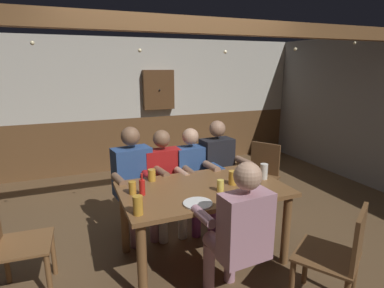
% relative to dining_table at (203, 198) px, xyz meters
% --- Properties ---
extents(ground_plane, '(7.73, 7.73, 0.00)m').
position_rel_dining_table_xyz_m(ground_plane, '(0.00, 0.16, -0.64)').
color(ground_plane, brown).
extents(back_wall_upper, '(6.44, 0.12, 1.40)m').
position_rel_dining_table_xyz_m(back_wall_upper, '(0.00, 3.12, 1.00)').
color(back_wall_upper, beige).
extents(back_wall_wainscot, '(6.44, 0.12, 0.95)m').
position_rel_dining_table_xyz_m(back_wall_wainscot, '(0.00, 3.12, -0.17)').
color(back_wall_wainscot, brown).
rests_on(back_wall_wainscot, ground_plane).
extents(ceiling_beam, '(5.79, 0.14, 0.16)m').
position_rel_dining_table_xyz_m(ceiling_beam, '(0.00, 0.52, 1.62)').
color(ceiling_beam, brown).
extents(dining_table, '(1.55, 0.93, 0.75)m').
position_rel_dining_table_xyz_m(dining_table, '(0.00, 0.00, 0.00)').
color(dining_table, brown).
rests_on(dining_table, ground_plane).
extents(person_0, '(0.59, 0.58, 1.24)m').
position_rel_dining_table_xyz_m(person_0, '(-0.51, 0.71, 0.04)').
color(person_0, '#2D4C84').
rests_on(person_0, ground_plane).
extents(person_1, '(0.55, 0.50, 1.17)m').
position_rel_dining_table_xyz_m(person_1, '(-0.17, 0.69, 0.00)').
color(person_1, '#AD1919').
rests_on(person_1, ground_plane).
extents(person_2, '(0.54, 0.55, 1.17)m').
position_rel_dining_table_xyz_m(person_2, '(0.18, 0.68, -0.00)').
color(person_2, '#2D4C84').
rests_on(person_2, ground_plane).
extents(person_3, '(0.55, 0.55, 1.23)m').
position_rel_dining_table_xyz_m(person_3, '(0.53, 0.70, 0.04)').
color(person_3, black).
rests_on(person_3, ground_plane).
extents(person_4, '(0.55, 0.51, 1.22)m').
position_rel_dining_table_xyz_m(person_4, '(-0.01, -0.69, 0.03)').
color(person_4, '#B78493').
rests_on(person_4, ground_plane).
extents(chair_empty_near_right, '(0.61, 0.61, 0.88)m').
position_rel_dining_table_xyz_m(chair_empty_near_right, '(0.66, -1.03, -0.17)').
color(chair_empty_near_right, brown).
rests_on(chair_empty_near_right, ground_plane).
extents(chair_empty_near_left, '(0.61, 0.61, 0.88)m').
position_rel_dining_table_xyz_m(chair_empty_near_left, '(1.16, 0.74, -0.17)').
color(chair_empty_near_left, brown).
rests_on(chair_empty_near_left, ground_plane).
extents(chair_empty_far_end, '(0.47, 0.47, 0.88)m').
position_rel_dining_table_xyz_m(chair_empty_far_end, '(-1.65, 0.10, -0.17)').
color(chair_empty_far_end, brown).
rests_on(chair_empty_far_end, ground_plane).
extents(plate_0, '(0.25, 0.25, 0.01)m').
position_rel_dining_table_xyz_m(plate_0, '(-0.20, -0.33, 0.12)').
color(plate_0, white).
rests_on(plate_0, dining_table).
extents(plate_1, '(0.20, 0.20, 0.01)m').
position_rel_dining_table_xyz_m(plate_1, '(0.10, -0.34, 0.12)').
color(plate_1, white).
rests_on(plate_1, dining_table).
extents(bottle_0, '(0.06, 0.06, 0.26)m').
position_rel_dining_table_xyz_m(bottle_0, '(0.33, -0.40, 0.21)').
color(bottle_0, '#195923').
rests_on(bottle_0, dining_table).
extents(bottle_1, '(0.05, 0.05, 0.20)m').
position_rel_dining_table_xyz_m(bottle_1, '(-0.58, 0.03, 0.19)').
color(bottle_1, red).
rests_on(bottle_1, dining_table).
extents(pint_glass_0, '(0.08, 0.08, 0.16)m').
position_rel_dining_table_xyz_m(pint_glass_0, '(0.66, -0.02, 0.19)').
color(pint_glass_0, white).
rests_on(pint_glass_0, dining_table).
extents(pint_glass_1, '(0.08, 0.08, 0.14)m').
position_rel_dining_table_xyz_m(pint_glass_1, '(0.30, -0.04, 0.18)').
color(pint_glass_1, gold).
rests_on(pint_glass_1, dining_table).
extents(pint_glass_2, '(0.07, 0.07, 0.12)m').
position_rel_dining_table_xyz_m(pint_glass_2, '(-0.65, 0.09, 0.17)').
color(pint_glass_2, gold).
rests_on(pint_glass_2, dining_table).
extents(pint_glass_3, '(0.08, 0.08, 0.12)m').
position_rel_dining_table_xyz_m(pint_glass_3, '(-0.41, 0.35, 0.17)').
color(pint_glass_3, gold).
rests_on(pint_glass_3, dining_table).
extents(pint_glass_4, '(0.06, 0.06, 0.11)m').
position_rel_dining_table_xyz_m(pint_glass_4, '(0.11, -0.15, 0.16)').
color(pint_glass_4, '#E5C64C').
rests_on(pint_glass_4, dining_table).
extents(pint_glass_5, '(0.08, 0.08, 0.15)m').
position_rel_dining_table_xyz_m(pint_glass_5, '(-0.70, -0.33, 0.19)').
color(pint_glass_5, gold).
rests_on(pint_glass_5, dining_table).
extents(wall_dart_cabinet, '(0.56, 0.15, 0.70)m').
position_rel_dining_table_xyz_m(wall_dart_cabinet, '(0.44, 2.99, 0.80)').
color(wall_dart_cabinet, brown).
extents(string_lights, '(4.54, 0.04, 0.17)m').
position_rel_dining_table_xyz_m(string_lights, '(0.00, 0.47, 1.43)').
color(string_lights, '#F9EAB2').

